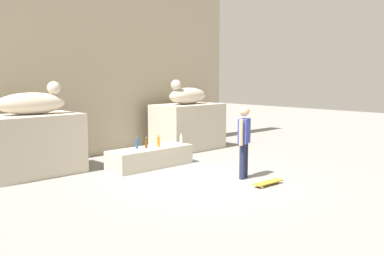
% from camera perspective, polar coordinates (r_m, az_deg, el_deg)
% --- Properties ---
extents(ground_plane, '(40.00, 40.00, 0.00)m').
position_cam_1_polar(ground_plane, '(9.85, 1.92, -6.93)').
color(ground_plane, gray).
extents(facade_wall, '(10.42, 0.60, 6.65)m').
position_cam_1_polar(facade_wall, '(13.26, -13.00, 10.99)').
color(facade_wall, tan).
rests_on(facade_wall, ground_plane).
extents(pedestal_left, '(2.18, 1.32, 1.44)m').
position_cam_1_polar(pedestal_left, '(10.94, -20.23, -2.10)').
color(pedestal_left, '#B7AD99').
rests_on(pedestal_left, ground_plane).
extents(pedestal_right, '(2.18, 1.32, 1.44)m').
position_cam_1_polar(pedestal_right, '(13.77, -0.55, 0.17)').
color(pedestal_right, '#B7AD99').
rests_on(pedestal_right, ground_plane).
extents(statue_reclining_left, '(1.67, 0.81, 0.78)m').
position_cam_1_polar(statue_reclining_left, '(10.84, -20.28, 3.17)').
color(statue_reclining_left, beige).
rests_on(statue_reclining_left, pedestal_left).
extents(statue_reclining_right, '(1.64, 0.70, 0.78)m').
position_cam_1_polar(statue_reclining_right, '(13.66, -0.65, 4.34)').
color(statue_reclining_right, beige).
rests_on(statue_reclining_right, pedestal_right).
extents(ledge_block, '(2.30, 0.78, 0.50)m').
position_cam_1_polar(ledge_block, '(11.25, -5.52, -3.87)').
color(ledge_block, '#B7AD99').
rests_on(ledge_block, ground_plane).
extents(skater, '(0.51, 0.32, 1.67)m').
position_cam_1_polar(skater, '(9.96, 6.87, -1.41)').
color(skater, '#1E233F').
rests_on(skater, ground_plane).
extents(skateboard, '(0.81, 0.23, 0.08)m').
position_cam_1_polar(skateboard, '(9.56, 10.02, -7.08)').
color(skateboard, gold).
rests_on(skateboard, ground_plane).
extents(bottle_brown, '(0.07, 0.07, 0.28)m').
position_cam_1_polar(bottle_brown, '(11.15, -6.06, -2.06)').
color(bottle_brown, '#593314').
rests_on(bottle_brown, ledge_block).
extents(bottle_blue, '(0.06, 0.06, 0.30)m').
position_cam_1_polar(bottle_blue, '(11.12, -7.28, -2.05)').
color(bottle_blue, '#194C99').
rests_on(bottle_blue, ledge_block).
extents(bottle_orange, '(0.08, 0.08, 0.32)m').
position_cam_1_polar(bottle_orange, '(11.32, -4.45, -1.80)').
color(bottle_orange, orange).
rests_on(bottle_orange, ledge_block).
extents(bottle_clear, '(0.08, 0.08, 0.28)m').
position_cam_1_polar(bottle_clear, '(11.79, -1.44, -1.53)').
color(bottle_clear, silver).
rests_on(bottle_clear, ledge_block).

